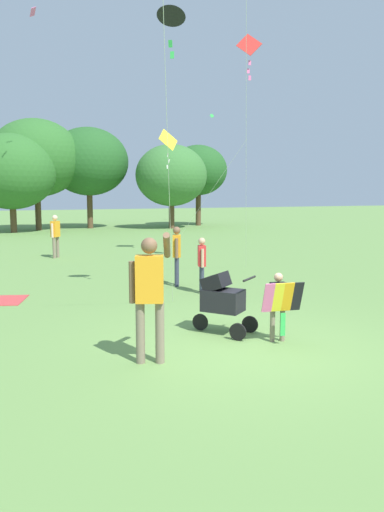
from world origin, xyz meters
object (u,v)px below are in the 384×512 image
at_px(kite_green_novelty, 170,145).
at_px(person_sitting_far, 202,261).
at_px(person_couple_left, 55,233).
at_px(kite_blue_high, 249,58).
at_px(person_red_shirt, 177,251).
at_px(child_with_butterfly_kite, 279,301).
at_px(person_adult_flyer, 150,288).
at_px(kite_adult_black, 171,20).
at_px(stroller, 222,297).

height_order(kite_green_novelty, person_sitting_far, kite_green_novelty).
bearing_deg(kite_green_novelty, person_couple_left, 177.13).
bearing_deg(kite_blue_high, kite_green_novelty, 100.41).
relative_size(kite_blue_high, person_red_shirt, 4.75).
height_order(child_with_butterfly_kite, person_red_shirt, person_red_shirt).
xyz_separation_m(person_sitting_far, person_couple_left, (-2.29, 7.68, 0.14)).
height_order(person_adult_flyer, kite_green_novelty, kite_green_novelty).
bearing_deg(person_adult_flyer, person_sitting_far, 57.91).
bearing_deg(child_with_butterfly_kite, person_adult_flyer, -175.95).
height_order(person_adult_flyer, person_couple_left, person_adult_flyer).
bearing_deg(kite_adult_black, person_adult_flyer, -114.99).
distance_m(stroller, person_sitting_far, 3.35).
height_order(child_with_butterfly_kite, kite_blue_high, kite_blue_high).
bearing_deg(person_red_shirt, kite_adult_black, -113.66).
distance_m(kite_green_novelty, person_sitting_far, 8.41).
height_order(stroller, person_couple_left, person_couple_left).
bearing_deg(child_with_butterfly_kite, person_sitting_far, 83.81).
height_order(kite_adult_black, kite_blue_high, kite_blue_high).
xyz_separation_m(child_with_butterfly_kite, person_adult_flyer, (-2.15, -0.15, 0.39)).
bearing_deg(person_adult_flyer, child_with_butterfly_kite, 4.05).
bearing_deg(person_red_shirt, kite_green_novelty, 71.05).
distance_m(child_with_butterfly_kite, person_red_shirt, 5.03).
relative_size(child_with_butterfly_kite, kite_green_novelty, 0.23).
bearing_deg(person_sitting_far, person_couple_left, 106.59).
height_order(kite_blue_high, person_sitting_far, kite_blue_high).
bearing_deg(person_sitting_far, kite_adult_black, -145.66).
xyz_separation_m(kite_blue_high, person_red_shirt, (-3.02, -1.93, -5.36)).
distance_m(kite_adult_black, person_couple_left, 9.73).
relative_size(person_sitting_far, person_couple_left, 0.85).
xyz_separation_m(person_red_shirt, person_sitting_far, (0.21, -1.07, -0.11)).
xyz_separation_m(person_adult_flyer, kite_blue_high, (5.38, 7.10, 5.19)).
distance_m(person_red_shirt, person_sitting_far, 1.10).
bearing_deg(kite_blue_high, person_red_shirt, -147.45).
bearing_deg(person_red_shirt, child_with_butterfly_kite, -92.49).
height_order(stroller, person_red_shirt, person_red_shirt).
bearing_deg(person_couple_left, kite_blue_high, -42.59).
bearing_deg(person_couple_left, child_with_butterfly_kite, -80.92).
bearing_deg(person_couple_left, person_red_shirt, -72.55).
xyz_separation_m(kite_blue_high, person_couple_left, (-5.09, 4.68, -5.34)).
bearing_deg(kite_blue_high, person_adult_flyer, -127.15).
xyz_separation_m(child_with_butterfly_kite, kite_blue_high, (3.24, 6.95, 5.58)).
bearing_deg(person_couple_left, kite_adult_black, -81.02).
bearing_deg(person_sitting_far, person_red_shirt, 101.14).
xyz_separation_m(kite_green_novelty, person_sitting_far, (-1.99, -7.46, -3.32)).
height_order(person_adult_flyer, person_red_shirt, person_adult_flyer).
relative_size(person_adult_flyer, kite_blue_high, 0.26).
distance_m(stroller, kite_adult_black, 5.71).
relative_size(person_red_shirt, person_sitting_far, 1.15).
xyz_separation_m(kite_green_novelty, person_red_shirt, (-2.20, -6.39, -3.21)).
height_order(kite_blue_high, person_red_shirt, kite_blue_high).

